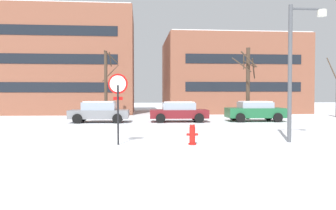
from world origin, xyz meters
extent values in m
plane|color=white|center=(0.00, 0.00, 0.00)|extent=(120.00, 120.00, 0.00)
cube|color=silver|center=(0.00, 3.22, 0.00)|extent=(80.00, 8.44, 0.00)
cylinder|color=black|center=(-0.83, -2.29, 1.13)|extent=(0.07, 0.20, 2.26)
cylinder|color=red|center=(-0.83, -2.29, 2.31)|extent=(0.75, 0.18, 0.76)
cylinder|color=white|center=(-0.83, -2.30, 2.31)|extent=(0.61, 0.15, 0.62)
cube|color=red|center=(-0.83, -2.29, 1.76)|extent=(0.36, 0.10, 0.12)
cylinder|color=white|center=(-0.83, -2.28, 2.36)|extent=(0.41, 0.11, 0.42)
cylinder|color=red|center=(1.97, -2.47, 0.03)|extent=(0.30, 0.30, 0.06)
cylinder|color=red|center=(1.97, -2.47, 0.36)|extent=(0.22, 0.22, 0.60)
sphere|color=red|center=(1.97, -2.47, 0.71)|extent=(0.21, 0.21, 0.21)
cylinder|color=red|center=(1.81, -2.47, 0.39)|extent=(0.12, 0.09, 0.09)
cylinder|color=red|center=(2.13, -2.47, 0.39)|extent=(0.12, 0.09, 0.09)
sphere|color=white|center=(1.97, -2.47, 0.76)|extent=(0.15, 0.15, 0.15)
cylinder|color=#4C4F54|center=(5.94, -2.12, 2.73)|extent=(0.16, 0.16, 5.46)
cylinder|color=#4C4F54|center=(6.59, -2.12, 5.31)|extent=(1.29, 0.10, 0.10)
cylinder|color=silver|center=(7.24, -2.12, 5.16)|extent=(0.36, 0.36, 0.25)
cube|color=slate|center=(-2.72, 8.18, 0.56)|extent=(4.02, 1.86, 0.57)
cube|color=#8C99A8|center=(-2.72, 8.18, 1.11)|extent=(2.23, 1.67, 0.53)
cube|color=white|center=(-2.72, 8.18, 1.40)|extent=(2.02, 1.55, 0.06)
cylinder|color=black|center=(-1.41, 9.05, 0.32)|extent=(0.65, 0.24, 0.64)
cylinder|color=black|center=(-1.46, 7.25, 0.32)|extent=(0.65, 0.24, 0.64)
cylinder|color=black|center=(-3.99, 9.12, 0.32)|extent=(0.65, 0.24, 0.64)
cylinder|color=black|center=(-4.04, 7.32, 0.32)|extent=(0.65, 0.24, 0.64)
cube|color=maroon|center=(2.71, 8.12, 0.56)|extent=(4.02, 1.80, 0.58)
cube|color=#8C99A8|center=(2.71, 8.12, 1.09)|extent=(2.23, 1.62, 0.49)
cube|color=white|center=(2.71, 8.12, 1.37)|extent=(2.03, 1.50, 0.06)
cylinder|color=black|center=(4.03, 8.96, 0.32)|extent=(0.65, 0.24, 0.64)
cylinder|color=black|center=(3.98, 7.22, 0.32)|extent=(0.65, 0.24, 0.64)
cylinder|color=black|center=(1.44, 9.03, 0.32)|extent=(0.65, 0.24, 0.64)
cylinder|color=black|center=(1.40, 7.29, 0.32)|extent=(0.65, 0.24, 0.64)
cube|color=#1E6038|center=(8.15, 8.19, 0.61)|extent=(4.04, 1.90, 0.68)
cube|color=#8C99A8|center=(8.15, 8.19, 1.15)|extent=(2.24, 1.71, 0.41)
cube|color=white|center=(8.15, 8.19, 1.39)|extent=(2.04, 1.58, 0.06)
cylinder|color=black|center=(9.47, 9.07, 0.32)|extent=(0.65, 0.24, 0.64)
cylinder|color=black|center=(9.42, 7.24, 0.32)|extent=(0.65, 0.24, 0.64)
cylinder|color=black|center=(6.87, 9.14, 0.32)|extent=(0.65, 0.24, 0.64)
cylinder|color=black|center=(6.82, 7.31, 0.32)|extent=(0.65, 0.24, 0.64)
cylinder|color=#423326|center=(-2.63, 11.93, 2.66)|extent=(0.25, 0.25, 5.32)
cylinder|color=#423326|center=(-2.32, 12.60, 3.60)|extent=(1.39, 0.69, 1.33)
cylinder|color=#423326|center=(-2.26, 11.89, 4.66)|extent=(0.17, 0.80, 1.08)
cylinder|color=#423326|center=(-2.16, 11.45, 4.79)|extent=(1.05, 1.04, 0.95)
cylinder|color=#423326|center=(15.76, 11.55, 4.05)|extent=(0.20, 1.30, 1.85)
cylinder|color=#423326|center=(8.30, 10.25, 2.73)|extent=(0.29, 0.29, 5.47)
cylinder|color=#423326|center=(8.65, 10.03, 3.87)|extent=(0.54, 0.82, 1.50)
cylinder|color=#423326|center=(7.99, 10.34, 4.38)|extent=(0.30, 0.73, 1.16)
cylinder|color=#423326|center=(8.18, 9.68, 4.54)|extent=(1.22, 0.36, 1.26)
cylinder|color=#423326|center=(8.23, 9.81, 4.19)|extent=(0.93, 0.23, 0.59)
cylinder|color=#423326|center=(7.61, 9.73, 4.13)|extent=(1.13, 1.46, 1.22)
cube|color=brown|center=(-7.17, 20.67, 5.05)|extent=(13.15, 9.68, 10.11)
cube|color=white|center=(-7.17, 20.67, 10.16)|extent=(12.89, 9.48, 0.10)
cube|color=black|center=(-7.17, 15.81, 2.53)|extent=(10.52, 0.04, 0.90)
cube|color=black|center=(-7.17, 15.81, 5.05)|extent=(10.52, 0.04, 0.90)
cube|color=black|center=(-7.17, 15.81, 7.58)|extent=(10.52, 0.04, 0.90)
cube|color=brown|center=(9.86, 21.65, 3.92)|extent=(13.94, 10.97, 7.84)
cube|color=white|center=(9.86, 21.65, 7.89)|extent=(13.66, 10.75, 0.10)
cube|color=black|center=(9.86, 16.14, 2.61)|extent=(11.15, 0.04, 0.90)
cube|color=black|center=(9.86, 16.14, 5.23)|extent=(11.15, 0.04, 0.90)
camera|label=1|loc=(-0.05, -15.17, 1.92)|focal=36.34mm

